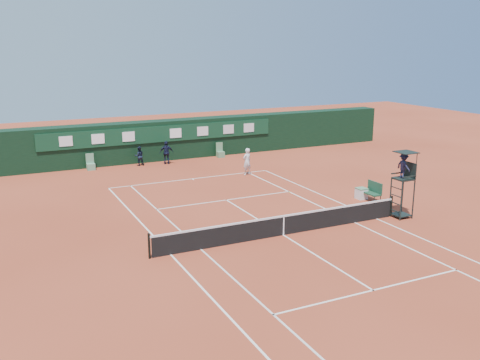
% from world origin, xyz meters
% --- Properties ---
extents(ground, '(90.00, 90.00, 0.00)m').
position_xyz_m(ground, '(0.00, 0.00, 0.00)').
color(ground, '#A84127').
rests_on(ground, ground).
extents(court_lines, '(11.05, 23.85, 0.01)m').
position_xyz_m(court_lines, '(0.00, 0.00, 0.01)').
color(court_lines, silver).
rests_on(court_lines, ground).
extents(tennis_net, '(12.90, 0.10, 1.10)m').
position_xyz_m(tennis_net, '(0.00, 0.00, 0.51)').
color(tennis_net, black).
rests_on(tennis_net, ground).
extents(back_wall, '(40.00, 1.65, 3.00)m').
position_xyz_m(back_wall, '(0.00, 18.74, 1.51)').
color(back_wall, black).
rests_on(back_wall, ground).
extents(linesman_chair_left, '(0.55, 0.50, 1.15)m').
position_xyz_m(linesman_chair_left, '(-5.50, 17.48, 0.32)').
color(linesman_chair_left, '#5E916C').
rests_on(linesman_chair_left, ground).
extents(linesman_chair_right, '(0.55, 0.50, 1.15)m').
position_xyz_m(linesman_chair_right, '(4.50, 17.48, 0.32)').
color(linesman_chair_right, '#57865D').
rests_on(linesman_chair_right, ground).
extents(umpire_chair, '(0.96, 0.95, 3.42)m').
position_xyz_m(umpire_chair, '(6.75, -0.33, 2.46)').
color(umpire_chair, black).
rests_on(umpire_chair, ground).
extents(player_bench, '(0.56, 1.20, 1.10)m').
position_xyz_m(player_bench, '(7.40, 2.68, 0.60)').
color(player_bench, '#19402A').
rests_on(player_bench, ground).
extents(tennis_bag, '(0.53, 0.80, 0.28)m').
position_xyz_m(tennis_bag, '(7.16, 1.49, 0.14)').
color(tennis_bag, black).
rests_on(tennis_bag, ground).
extents(cooler, '(0.57, 0.57, 0.65)m').
position_xyz_m(cooler, '(7.08, 3.27, 0.33)').
color(cooler, white).
rests_on(cooler, ground).
extents(tennis_ball, '(0.08, 0.08, 0.08)m').
position_xyz_m(tennis_ball, '(4.02, 6.14, 0.04)').
color(tennis_ball, '#CAD932').
rests_on(tennis_ball, ground).
extents(player, '(0.77, 0.63, 1.83)m').
position_xyz_m(player, '(3.78, 11.37, 0.91)').
color(player, silver).
rests_on(player, ground).
extents(ball_kid_left, '(0.73, 0.59, 1.42)m').
position_xyz_m(ball_kid_left, '(-2.03, 17.34, 0.71)').
color(ball_kid_left, black).
rests_on(ball_kid_left, ground).
extents(ball_kid_right, '(1.09, 0.69, 1.72)m').
position_xyz_m(ball_kid_right, '(-0.06, 16.95, 0.86)').
color(ball_kid_right, black).
rests_on(ball_kid_right, ground).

